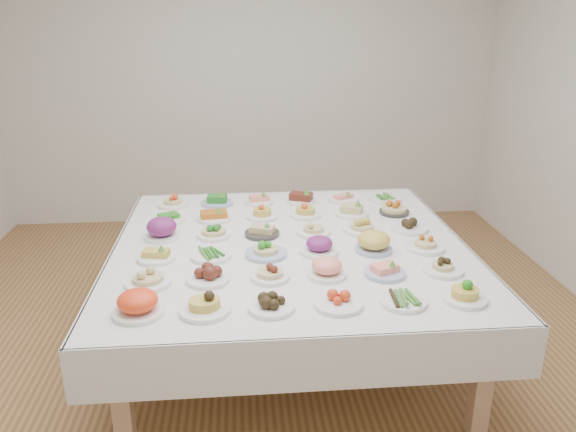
{
  "coord_description": "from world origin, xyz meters",
  "views": [
    {
      "loc": [
        -0.13,
        -3.28,
        2.1
      ],
      "look_at": [
        0.17,
        0.08,
        0.88
      ],
      "focal_mm": 35.0,
      "sensor_mm": 36.0,
      "label": 1
    }
  ],
  "objects": [
    {
      "name": "room_envelope",
      "position": [
        0.0,
        0.0,
        1.83
      ],
      "size": [
        5.02,
        5.02,
        2.81
      ],
      "color": "#9A6E40",
      "rests_on": "ground"
    },
    {
      "name": "display_table",
      "position": [
        0.17,
        -0.07,
        0.68
      ],
      "size": [
        2.18,
        2.18,
        0.75
      ],
      "color": "white",
      "rests_on": "ground"
    },
    {
      "name": "dish_0",
      "position": [
        -0.63,
        -0.87,
        0.82
      ],
      "size": [
        0.24,
        0.24,
        0.15
      ],
      "color": "white",
      "rests_on": "display_table"
    },
    {
      "name": "dish_1",
      "position": [
        -0.31,
        -0.88,
        0.81
      ],
      "size": [
        0.24,
        0.24,
        0.14
      ],
      "color": "white",
      "rests_on": "display_table"
    },
    {
      "name": "dish_2",
      "position": [
        0.01,
        -0.88,
        0.79
      ],
      "size": [
        0.22,
        0.22,
        0.09
      ],
      "color": "white",
      "rests_on": "display_table"
    },
    {
      "name": "dish_3",
      "position": [
        0.34,
        -0.88,
        0.79
      ],
      "size": [
        0.24,
        0.24,
        0.09
      ],
      "color": "white",
      "rests_on": "display_table"
    },
    {
      "name": "dish_4",
      "position": [
        0.66,
        -0.88,
        0.77
      ],
      "size": [
        0.23,
        0.23,
        0.06
      ],
      "color": "white",
      "rests_on": "display_table"
    },
    {
      "name": "dish_5",
      "position": [
        0.97,
        -0.88,
        0.81
      ],
      "size": [
        0.22,
        0.22,
        0.12
      ],
      "color": "white",
      "rests_on": "display_table"
    },
    {
      "name": "dish_6",
      "position": [
        -0.63,
        -0.56,
        0.81
      ],
      "size": [
        0.26,
        0.26,
        0.14
      ],
      "color": "white",
      "rests_on": "display_table"
    },
    {
      "name": "dish_7",
      "position": [
        -0.31,
        -0.55,
        0.8
      ],
      "size": [
        0.23,
        0.23,
        0.11
      ],
      "color": "white",
      "rests_on": "display_table"
    },
    {
      "name": "dish_8",
      "position": [
        0.02,
        -0.55,
        0.79
      ],
      "size": [
        0.21,
        0.21,
        0.1
      ],
      "color": "white",
      "rests_on": "display_table"
    },
    {
      "name": "dish_9",
      "position": [
        0.33,
        -0.55,
        0.8
      ],
      "size": [
        0.21,
        0.21,
        0.11
      ],
      "color": "white",
      "rests_on": "display_table"
    },
    {
      "name": "dish_10",
      "position": [
        0.65,
        -0.56,
        0.78
      ],
      "size": [
        0.22,
        0.22,
        0.09
      ],
      "color": "#4C66B2",
      "rests_on": "display_table"
    },
    {
      "name": "dish_11",
      "position": [
        0.98,
        -0.55,
        0.8
      ],
      "size": [
        0.22,
        0.22,
        0.11
      ],
      "color": "white",
      "rests_on": "display_table"
    },
    {
      "name": "dish_12",
      "position": [
        -0.62,
        -0.24,
        0.79
      ],
      "size": [
        0.22,
        0.22,
        0.1
      ],
      "color": "white",
      "rests_on": "display_table"
    },
    {
      "name": "dish_13",
      "position": [
        -0.31,
        -0.24,
        0.77
      ],
      "size": [
        0.23,
        0.23,
        0.05
      ],
      "color": "white",
      "rests_on": "display_table"
    },
    {
      "name": "dish_14",
      "position": [
        0.01,
        -0.24,
        0.82
      ],
      "size": [
        0.24,
        0.24,
        0.14
      ],
      "color": "#4C66B2",
      "rests_on": "display_table"
    },
    {
      "name": "dish_15",
      "position": [
        0.33,
        -0.23,
        0.81
      ],
      "size": [
        0.23,
        0.23,
        0.12
      ],
      "color": "white",
      "rests_on": "display_table"
    },
    {
      "name": "dish_16",
      "position": [
        0.66,
        -0.23,
        0.82
      ],
      "size": [
        0.24,
        0.24,
        0.14
      ],
      "color": "#4C66B2",
      "rests_on": "display_table"
    },
    {
      "name": "dish_17",
      "position": [
        0.98,
        -0.23,
        0.8
      ],
      "size": [
        0.23,
        0.23,
        0.12
      ],
      "color": "white",
      "rests_on": "display_table"
    },
    {
      "name": "dish_18",
      "position": [
        -0.63,
        0.09,
        0.81
      ],
      "size": [
        0.22,
        0.22,
        0.13
      ],
      "color": "white",
      "rests_on": "display_table"
    },
    {
      "name": "dish_19",
      "position": [
        -0.3,
        0.09,
        0.8
      ],
      "size": [
        0.21,
        0.21,
        0.11
      ],
      "color": "white",
      "rests_on": "display_table"
    },
    {
      "name": "dish_20",
      "position": [
        0.01,
        0.08,
        0.78
      ],
      "size": [
        0.22,
        0.22,
        0.09
      ],
      "color": "#2E2B28",
      "rests_on": "display_table"
    },
    {
      "name": "dish_21",
      "position": [
        0.34,
        0.08,
        0.8
      ],
      "size": [
        0.22,
        0.22,
        0.11
      ],
      "color": "white",
      "rests_on": "display_table"
    },
    {
      "name": "dish_22",
      "position": [
        0.66,
        0.1,
        0.82
      ],
      "size": [
        0.24,
        0.24,
        0.14
      ],
      "color": "white",
      "rests_on": "display_table"
    },
    {
      "name": "dish_23",
      "position": [
        0.98,
        0.09,
        0.79
      ],
      "size": [
        0.24,
        0.24,
        0.1
      ],
      "color": "white",
      "rests_on": "display_table"
    },
    {
      "name": "dish_24",
      "position": [
        -0.62,
        0.41,
        0.79
      ],
      "size": [
        0.24,
        0.24,
        0.1
      ],
      "color": "white",
      "rests_on": "display_table"
    },
    {
      "name": "dish_25",
      "position": [
        -0.31,
        0.4,
        0.8
      ],
      "size": [
        0.23,
        0.23,
        0.11
      ],
      "color": "white",
      "rests_on": "display_table"
    },
    {
      "name": "dish_26",
      "position": [
        0.02,
        0.42,
        0.8
      ],
      "size": [
        0.22,
        0.22,
        0.12
      ],
      "color": "white",
      "rests_on": "display_table"
    },
    {
      "name": "dish_27",
      "position": [
        0.33,
        0.42,
        0.8
      ],
      "size": [
        0.21,
        0.21,
        0.12
      ],
      "color": "white",
      "rests_on": "display_table"
    },
    {
      "name": "dish_28",
      "position": [
        0.66,
        0.42,
        0.8
      ],
      "size": [
        0.24,
        0.24,
        0.11
      ],
      "color": "white",
      "rests_on": "display_table"
    },
    {
      "name": "dish_29",
      "position": [
        0.97,
        0.42,
        0.81
      ],
      "size": [
        0.22,
        0.22,
        0.12
      ],
      "color": "#2E2B28",
      "rests_on": "display_table"
    },
    {
      "name": "dish_30",
      "position": [
        -0.63,
        0.73,
        0.81
      ],
      "size": [
        0.22,
        0.22,
        0.12
      ],
      "color": "white",
      "rests_on": "display_table"
    },
    {
      "name": "dish_31",
      "position": [
        -0.3,
        0.74,
        0.8
      ],
      "size": [
        0.23,
        0.23,
        0.11
      ],
      "color": "#4C66B2",
      "rests_on": "display_table"
    },
    {
      "name": "dish_32",
      "position": [
        0.01,
        0.74,
        0.78
      ],
      "size": [
        0.21,
        0.21,
        0.09
      ],
      "color": "white",
      "rests_on": "display_table"
    },
    {
      "name": "dish_33",
      "position": [
        0.33,
        0.73,
        0.8
      ],
      "size": [
        0.21,
        0.21,
        0.1
      ],
      "color": "white",
      "rests_on": "display_table"
    },
    {
      "name": "dish_34",
      "position": [
        0.66,
        0.74,
        0.78
      ],
      "size": [
        0.23,
        0.23,
        0.09
      ],
      "color": "white",
      "rests_on": "display_table"
    },
    {
      "name": "dish_35",
      "position": [
        0.98,
        0.72,
        0.77
      ],
      "size": [
        0.24,
        0.24,
        0.05
      ],
      "color": "white",
      "rests_on": "display_table"
    }
  ]
}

